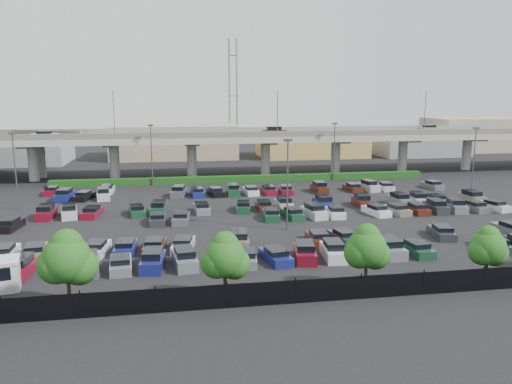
{
  "coord_description": "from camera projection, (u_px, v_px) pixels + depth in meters",
  "views": [
    {
      "loc": [
        -12.51,
        -61.28,
        14.87
      ],
      "look_at": [
        -1.4,
        4.82,
        2.0
      ],
      "focal_mm": 35.0,
      "sensor_mm": 36.0,
      "label": 1
    }
  ],
  "objects": [
    {
      "name": "distant_buildings",
      "position": [
        272.0,
        141.0,
        125.36
      ],
      "size": [
        138.0,
        24.0,
        9.0
      ],
      "color": "gray",
      "rests_on": "ground"
    },
    {
      "name": "hedge",
      "position": [
        245.0,
        179.0,
        88.29
      ],
      "size": [
        66.0,
        1.6,
        1.1
      ],
      "primitive_type": "cube",
      "color": "#184113",
      "rests_on": "ground"
    },
    {
      "name": "light_poles",
      "position": [
        239.0,
        164.0,
        64.27
      ],
      "size": [
        66.9,
        48.38,
        10.3
      ],
      "color": "#48474C",
      "rests_on": "ground"
    },
    {
      "name": "fence",
      "position": [
        347.0,
        288.0,
        36.89
      ],
      "size": [
        70.0,
        0.1,
        2.0
      ],
      "color": "black",
      "rests_on": "ground"
    },
    {
      "name": "parked_cars",
      "position": [
        274.0,
        216.0,
        60.38
      ],
      "size": [
        63.03,
        41.59,
        1.67
      ],
      "color": "slate",
      "rests_on": "ground"
    },
    {
      "name": "ground",
      "position": [
        273.0,
        214.0,
        64.18
      ],
      "size": [
        280.0,
        280.0,
        0.0
      ],
      "primitive_type": "plane",
      "color": "black"
    },
    {
      "name": "overpass",
      "position": [
        238.0,
        139.0,
        93.81
      ],
      "size": [
        150.0,
        13.0,
        15.8
      ],
      "color": "#9C9C94",
      "rests_on": "ground"
    },
    {
      "name": "tree_row",
      "position": [
        351.0,
        248.0,
        37.94
      ],
      "size": [
        65.07,
        3.66,
        5.94
      ],
      "color": "#332316",
      "rests_on": "ground"
    },
    {
      "name": "comm_tower",
      "position": [
        233.0,
        94.0,
        133.56
      ],
      "size": [
        2.4,
        2.4,
        30.0
      ],
      "color": "#48474C",
      "rests_on": "ground"
    }
  ]
}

